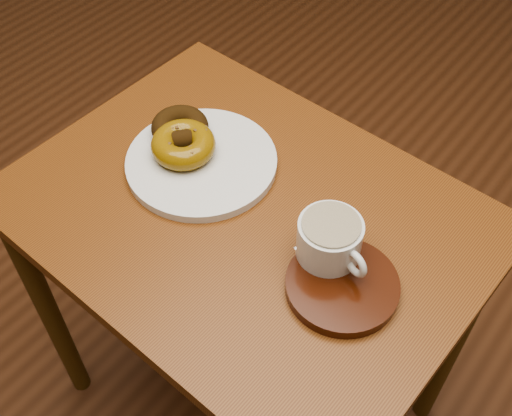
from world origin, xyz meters
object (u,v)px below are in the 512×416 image
Objects in this scene: cafe_table at (247,252)px; saucer at (342,285)px; coffee_cup at (330,239)px; donut_plate at (202,162)px.

saucer is at bearing -6.33° from cafe_table.
cafe_table is 6.17× the size of coffee_cup.
saucer is at bearing -17.42° from coffee_cup.
coffee_cup is (0.15, -0.00, 0.16)m from cafe_table.
cafe_table is at bearing -14.52° from donut_plate.
cafe_table is at bearing -163.79° from coffee_cup.
donut_plate is 1.55× the size of saucer.
coffee_cup reaches higher than cafe_table.
donut_plate is 0.28m from coffee_cup.
coffee_cup is at bearing -6.46° from donut_plate.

